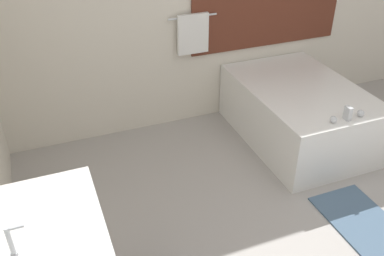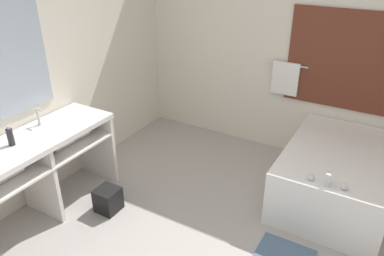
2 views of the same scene
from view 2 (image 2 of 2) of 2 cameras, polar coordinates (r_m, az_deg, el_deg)
wall_back_with_blinds at (r=4.56m, az=18.71°, el=11.12°), size 7.40×0.13×2.70m
wall_left_with_mirror at (r=3.91m, az=-24.88°, el=7.65°), size 0.08×7.40×2.70m
vanity_counter at (r=3.82m, az=-22.51°, el=-4.23°), size 0.57×1.63×0.85m
sink_faucet at (r=3.91m, az=-22.34°, el=1.57°), size 0.09×0.04×0.18m
bathtub at (r=4.16m, az=21.21°, el=-6.45°), size 1.03×1.51×0.70m
soap_dispenser at (r=3.63m, az=-25.95°, el=-1.20°), size 0.06×0.06×0.19m
waste_bin at (r=3.94m, az=-12.68°, el=-10.59°), size 0.22×0.22×0.25m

